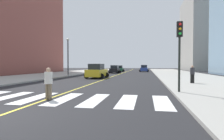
# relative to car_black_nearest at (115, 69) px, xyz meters

# --- Properties ---
(sidewalk_kerb_east) EXTENTS (10.00, 120.00, 0.15)m
(sidewalk_kerb_east) POSITION_rel_car_black_nearest_xyz_m (13.98, -17.59, -0.79)
(sidewalk_kerb_east) COLOR #9E9B93
(sidewalk_kerb_east) RESTS_ON ground
(sidewalk_kerb_west) EXTENTS (10.00, 120.00, 0.15)m
(sidewalk_kerb_west) POSITION_rel_car_black_nearest_xyz_m (-10.42, -17.59, -0.79)
(sidewalk_kerb_west) COLOR #9E9B93
(sidewalk_kerb_west) RESTS_ON ground
(crosswalk_paint) EXTENTS (13.50, 4.00, 0.01)m
(crosswalk_paint) POSITION_rel_car_black_nearest_xyz_m (1.78, -33.59, -0.86)
(crosswalk_paint) COLOR silver
(crosswalk_paint) RESTS_ON ground
(lane_divider_paint) EXTENTS (0.16, 80.00, 0.01)m
(lane_divider_paint) POSITION_rel_car_black_nearest_xyz_m (1.78, 2.41, -0.86)
(lane_divider_paint) COLOR yellow
(lane_divider_paint) RESTS_ON ground
(parking_garage_concrete) EXTENTS (18.00, 24.00, 26.40)m
(parking_garage_concrete) POSITION_rel_car_black_nearest_xyz_m (30.26, 29.05, 12.33)
(parking_garage_concrete) COLOR #9E9B93
(parking_garage_concrete) RESTS_ON ground
(low_rise_brick_west) EXTENTS (16.00, 32.00, 25.57)m
(low_rise_brick_west) POSITION_rel_car_black_nearest_xyz_m (-25.70, -5.59, 11.92)
(low_rise_brick_west) COLOR #924940
(low_rise_brick_west) RESTS_ON ground
(car_black_nearest) EXTENTS (2.64, 4.19, 1.86)m
(car_black_nearest) POSITION_rel_car_black_nearest_xyz_m (0.00, 0.00, 0.00)
(car_black_nearest) COLOR black
(car_black_nearest) RESTS_ON ground
(car_yellow_second) EXTENTS (3.06, 4.78, 2.09)m
(car_yellow_second) POSITION_rel_car_black_nearest_xyz_m (0.11, -16.78, 0.11)
(car_yellow_second) COLOR gold
(car_yellow_second) RESTS_ON ground
(car_white_third) EXTENTS (2.51, 3.95, 1.74)m
(car_white_third) POSITION_rel_car_black_nearest_xyz_m (-3.14, 18.37, -0.06)
(car_white_third) COLOR silver
(car_white_third) RESTS_ON ground
(car_blue_fourth) EXTENTS (2.74, 4.35, 1.93)m
(car_blue_fourth) POSITION_rel_car_black_nearest_xyz_m (6.70, 10.64, 0.03)
(car_blue_fourth) COLOR #2D479E
(car_blue_fourth) RESTS_ON ground
(car_green_fifth) EXTENTS (2.55, 4.03, 1.78)m
(car_green_fifth) POSITION_rel_car_black_nearest_xyz_m (-0.23, 10.39, -0.04)
(car_green_fifth) COLOR #236B42
(car_green_fifth) RESTS_ON ground
(traffic_light_near_corner) EXTENTS (0.36, 0.41, 4.62)m
(traffic_light_near_corner) POSITION_rel_car_black_nearest_xyz_m (9.40, -30.64, 2.53)
(traffic_light_near_corner) COLOR black
(traffic_light_near_corner) RESTS_ON sidewalk_kerb_east
(pedestrian_crossing) EXTENTS (0.44, 0.44, 1.78)m
(pedestrian_crossing) POSITION_rel_car_black_nearest_xyz_m (1.89, -33.93, 0.11)
(pedestrian_crossing) COLOR brown
(pedestrian_crossing) RESTS_ON ground
(pedestrian_waiting_east) EXTENTS (0.43, 0.43, 1.74)m
(pedestrian_waiting_east) POSITION_rel_car_black_nearest_xyz_m (11.73, -24.05, 0.24)
(pedestrian_waiting_east) COLOR black
(pedestrian_waiting_east) RESTS_ON sidewalk_kerb_east
(street_lamp) EXTENTS (0.44, 0.44, 6.39)m
(street_lamp) POSITION_rel_car_black_nearest_xyz_m (-5.98, -13.12, 3.12)
(street_lamp) COLOR #38383D
(street_lamp) RESTS_ON sidewalk_kerb_west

